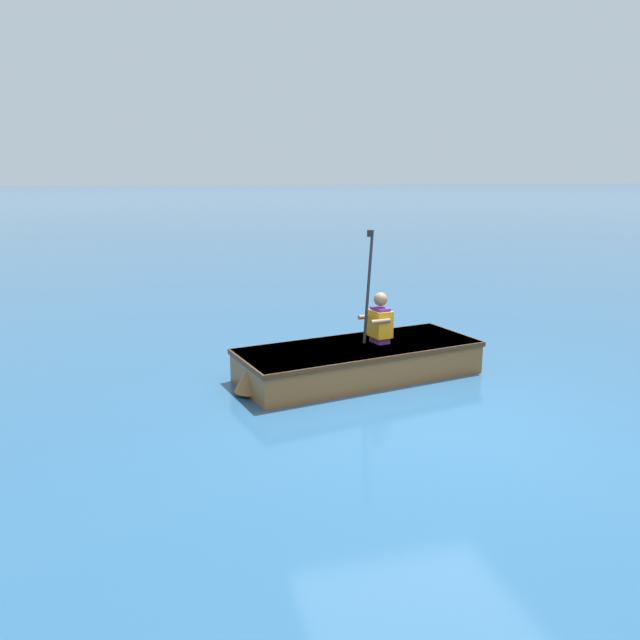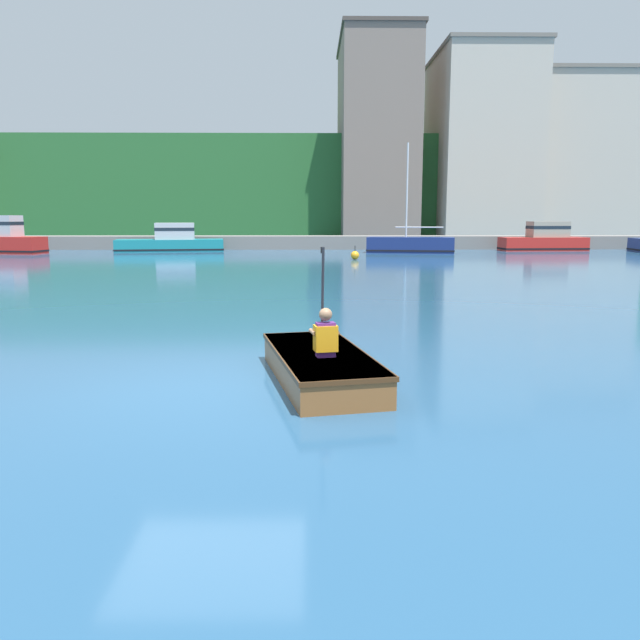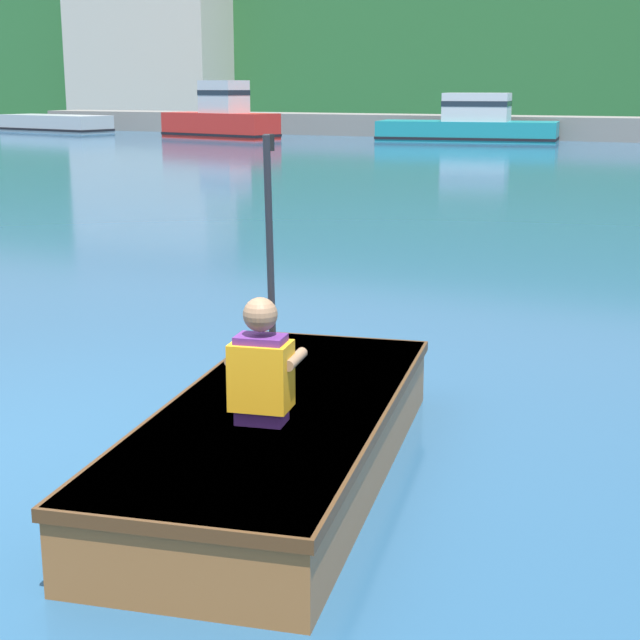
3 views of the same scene
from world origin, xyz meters
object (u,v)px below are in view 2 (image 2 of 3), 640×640
object	(u,v)px
moored_boat_dock_west_inner	(3,241)
moored_boat_dock_east_inner	(410,245)
person_paddler	(325,334)
moored_boat_dock_center_far	(544,240)
rowboat_foreground	(320,364)
channel_buoy	(355,255)
moored_boat_dock_west_end	(172,241)

from	to	relation	value
moored_boat_dock_west_inner	moored_boat_dock_east_inner	size ratio (longest dim) A/B	0.82
person_paddler	moored_boat_dock_center_far	bearing A→B (deg)	65.39
moored_boat_dock_east_inner	person_paddler	bearing A→B (deg)	-100.97
moored_boat_dock_east_inner	rowboat_foreground	size ratio (longest dim) A/B	2.06
moored_boat_dock_east_inner	person_paddler	distance (m)	31.20
moored_boat_dock_west_inner	channel_buoy	bearing A→B (deg)	-15.19
moored_boat_dock_west_end	channel_buoy	size ratio (longest dim) A/B	9.87
rowboat_foreground	person_paddler	world-z (taller)	person_paddler
moored_boat_dock_west_end	moored_boat_dock_center_far	size ratio (longest dim) A/B	1.24
moored_boat_dock_center_far	rowboat_foreground	world-z (taller)	moored_boat_dock_center_far
moored_boat_dock_west_inner	moored_boat_dock_east_inner	xyz separation A→B (m)	(24.80, 0.22, -0.31)
moored_boat_dock_west_end	moored_boat_dock_east_inner	xyz separation A→B (m)	(15.16, -2.29, -0.16)
moored_boat_dock_center_far	channel_buoy	distance (m)	15.65
person_paddler	channel_buoy	distance (m)	24.81
moored_boat_dock_center_far	person_paddler	bearing A→B (deg)	-114.61
moored_boat_dock_west_end	moored_boat_dock_east_inner	distance (m)	15.34
moored_boat_dock_west_inner	person_paddler	xyz separation A→B (m)	(18.86, -30.41, -0.09)
moored_boat_dock_center_far	rowboat_foreground	size ratio (longest dim) A/B	1.79
rowboat_foreground	channel_buoy	distance (m)	24.49
moored_boat_dock_west_end	moored_boat_dock_west_inner	bearing A→B (deg)	-165.41
moored_boat_dock_east_inner	person_paddler	xyz separation A→B (m)	(-5.94, -30.63, 0.22)
moored_boat_dock_center_far	moored_boat_dock_east_inner	bearing A→B (deg)	-164.29
moored_boat_dock_east_inner	channel_buoy	xyz separation A→B (m)	(-3.82, -5.92, -0.26)
person_paddler	moored_boat_dock_east_inner	bearing A→B (deg)	79.03
moored_boat_dock_west_inner	moored_boat_dock_center_far	xyz separation A→B (m)	(34.09, 2.83, -0.07)
rowboat_foreground	person_paddler	distance (m)	0.57
moored_boat_dock_east_inner	channel_buoy	size ratio (longest dim) A/B	9.18
moored_boat_dock_center_far	moored_boat_dock_east_inner	xyz separation A→B (m)	(-9.29, -2.61, -0.24)
moored_boat_dock_west_end	rowboat_foreground	bearing A→B (deg)	-74.31
moored_boat_dock_east_inner	channel_buoy	bearing A→B (deg)	-122.85
moored_boat_dock_west_end	channel_buoy	distance (m)	14.01
rowboat_foreground	moored_boat_dock_center_far	bearing A→B (deg)	65.08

